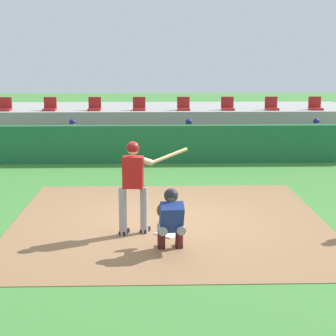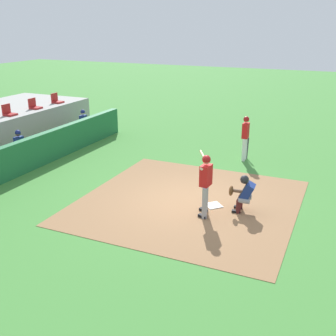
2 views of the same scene
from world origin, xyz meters
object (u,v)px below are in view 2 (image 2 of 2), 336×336
on_deck_batter (245,135)px  dugout_player_1 (22,146)px  stadium_seat_5 (9,112)px  stadium_seat_6 (34,106)px  home_plate (214,205)px  batter_at_plate (206,181)px  dugout_player_2 (86,123)px  catcher_crouched (243,192)px  stadium_seat_7 (57,100)px

on_deck_batter → dugout_player_1: (-3.81, 7.89, -0.35)m
dugout_player_1 → stadium_seat_5: size_ratio=2.71×
stadium_seat_5 → stadium_seat_6: 1.63m
dugout_player_1 → stadium_seat_5: stadium_seat_5 is taller
home_plate → on_deck_batter: size_ratio=0.25×
home_plate → on_deck_batter: bearing=3.1°
batter_at_plate → on_deck_batter: batter_at_plate is taller
dugout_player_2 → stadium_seat_5: stadium_seat_5 is taller
dugout_player_1 → stadium_seat_6: (3.17, 2.03, 0.86)m
home_plate → stadium_seat_5: size_ratio=0.92×
home_plate → stadium_seat_6: size_ratio=0.92×
dugout_player_2 → stadium_seat_5: 3.53m
home_plate → stadium_seat_5: bearing=76.5°
catcher_crouched → dugout_player_1: size_ratio=1.28×
dugout_player_2 → home_plate: bearing=-122.5°
batter_at_plate → stadium_seat_6: bearing=64.9°
home_plate → dugout_player_1: 8.22m
dugout_player_2 → stadium_seat_7: size_ratio=2.71×
on_deck_batter → stadium_seat_6: (-0.64, 9.92, 0.51)m
batter_at_plate → stadium_seat_5: 10.61m
stadium_seat_6 → stadium_seat_7: bearing=0.0°
batter_at_plate → stadium_seat_6: (4.73, 10.13, 0.50)m
dugout_player_1 → stadium_seat_7: size_ratio=2.71×
dugout_player_1 → on_deck_batter: bearing=-64.2°
catcher_crouched → stadium_seat_6: size_ratio=3.48×
dugout_player_2 → stadium_seat_5: bearing=143.5°
catcher_crouched → stadium_seat_5: (2.46, 11.06, 0.93)m
stadium_seat_5 → stadium_seat_6: bearing=0.0°
stadium_seat_7 → on_deck_batter: bearing=-95.7°
on_deck_batter → stadium_seat_7: (0.99, 9.92, 0.51)m
catcher_crouched → dugout_player_1: bearing=84.2°
catcher_crouched → stadium_seat_5: stadium_seat_5 is taller
batter_at_plate → stadium_seat_5: bearing=72.9°
batter_at_plate → dugout_player_2: (5.86, 8.09, -0.36)m
batter_at_plate → on_deck_batter: 5.38m
on_deck_batter → stadium_seat_6: bearing=93.7°
on_deck_batter → dugout_player_2: (0.49, 7.89, -0.35)m
catcher_crouched → dugout_player_1: 9.07m
dugout_player_1 → dugout_player_2: size_ratio=1.00×
dugout_player_2 → on_deck_batter: bearing=-93.5°
on_deck_batter → dugout_player_2: size_ratio=1.37×
home_plate → dugout_player_1: (0.89, 8.14, 0.65)m
on_deck_batter → stadium_seat_5: 10.19m
dugout_player_1 → stadium_seat_6: stadium_seat_6 is taller
catcher_crouched → dugout_player_2: size_ratio=1.28×
home_plate → dugout_player_1: dugout_player_1 is taller
dugout_player_1 → stadium_seat_7: stadium_seat_7 is taller
home_plate → stadium_seat_5: (2.44, 10.18, 1.51)m
stadium_seat_5 → stadium_seat_7: 3.25m
batter_at_plate → stadium_seat_6: stadium_seat_6 is taller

